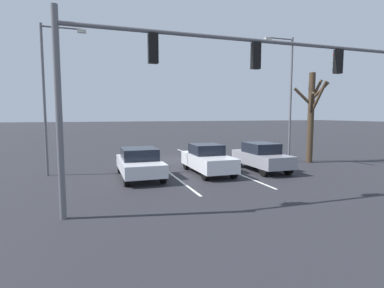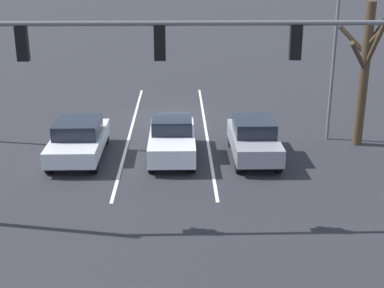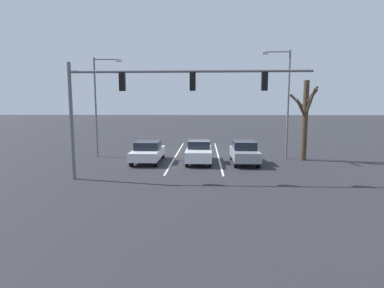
# 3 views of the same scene
# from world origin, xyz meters

# --- Properties ---
(ground_plane) EXTENTS (240.00, 240.00, 0.00)m
(ground_plane) POSITION_xyz_m (0.00, 0.00, 0.00)
(ground_plane) COLOR #28282D
(lane_stripe_left_divider) EXTENTS (0.12, 15.78, 0.01)m
(lane_stripe_left_divider) POSITION_xyz_m (-1.75, 1.89, 0.01)
(lane_stripe_left_divider) COLOR silver
(lane_stripe_left_divider) RESTS_ON ground_plane
(lane_stripe_center_divider) EXTENTS (0.12, 15.78, 0.01)m
(lane_stripe_center_divider) POSITION_xyz_m (1.75, 1.89, 0.01)
(lane_stripe_center_divider) COLOR silver
(lane_stripe_center_divider) RESTS_ON ground_plane
(car_white_midlane_front) EXTENTS (1.79, 4.27, 1.60)m
(car_white_midlane_front) POSITION_xyz_m (-0.22, 5.48, 0.79)
(car_white_midlane_front) COLOR silver
(car_white_midlane_front) RESTS_ON ground_plane
(car_silver_rightlane_front) EXTENTS (1.95, 4.47, 1.53)m
(car_silver_rightlane_front) POSITION_xyz_m (3.52, 5.42, 0.79)
(car_silver_rightlane_front) COLOR silver
(car_silver_rightlane_front) RESTS_ON ground_plane
(car_gray_leftlane_front) EXTENTS (1.76, 4.16, 1.61)m
(car_gray_leftlane_front) POSITION_xyz_m (-3.47, 5.69, 0.82)
(car_gray_leftlane_front) COLOR gray
(car_gray_leftlane_front) RESTS_ON ground_plane
(traffic_signal_gantry) EXTENTS (13.09, 0.37, 6.45)m
(traffic_signal_gantry) POSITION_xyz_m (2.28, 10.77, 4.85)
(traffic_signal_gantry) COLOR slate
(traffic_signal_gantry) RESTS_ON ground_plane
(street_lamp_right_shoulder) EXTENTS (2.26, 0.24, 7.89)m
(street_lamp_right_shoulder) POSITION_xyz_m (7.83, 3.26, 4.60)
(street_lamp_right_shoulder) COLOR slate
(street_lamp_right_shoulder) RESTS_ON ground_plane
(street_lamp_left_shoulder) EXTENTS (2.17, 0.24, 8.34)m
(street_lamp_left_shoulder) POSITION_xyz_m (-6.83, 3.37, 4.82)
(street_lamp_left_shoulder) COLOR slate
(street_lamp_left_shoulder) RESTS_ON ground_plane
(bare_tree_near) EXTENTS (2.10, 1.99, 6.00)m
(bare_tree_near) POSITION_xyz_m (-8.15, 4.18, 3.33)
(bare_tree_near) COLOR #423323
(bare_tree_near) RESTS_ON ground_plane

